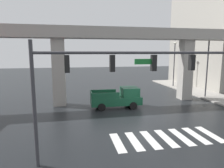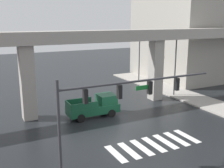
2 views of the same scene
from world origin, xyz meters
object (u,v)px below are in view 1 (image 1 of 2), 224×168
Objects in this scene: pickup_truck at (119,98)px; street_lamp_far_north at (174,59)px; traffic_signal_mast at (109,71)px; street_lamp_mid_block at (208,61)px.

street_lamp_far_north reaches higher than pickup_truck.
pickup_truck is at bearing -138.22° from street_lamp_far_north.
street_lamp_far_north is (14.46, 20.05, -0.12)m from traffic_signal_mast.
street_lamp_mid_block is at bearing 11.18° from pickup_truck.
traffic_signal_mast is at bearing -125.80° from street_lamp_far_north.
pickup_truck is 16.09m from street_lamp_far_north.
pickup_truck is 0.71× the size of street_lamp_far_north.
traffic_signal_mast reaches higher than pickup_truck.
street_lamp_far_north is at bearing 90.00° from street_lamp_mid_block.
street_lamp_mid_block is 1.00× the size of street_lamp_far_north.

